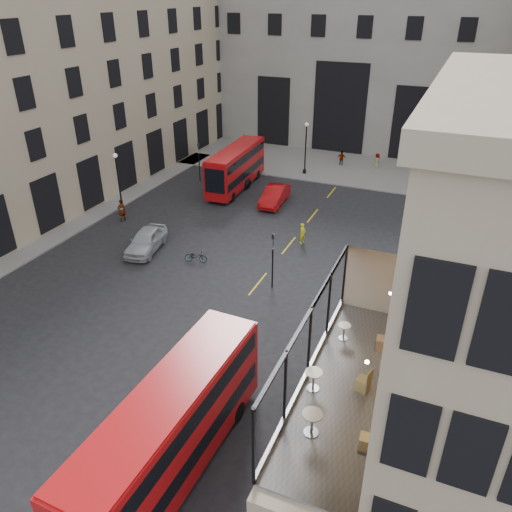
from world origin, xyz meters
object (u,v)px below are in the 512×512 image
at_px(bicycle, 196,256).
at_px(street_lamp_b, 305,152).
at_px(car_b, 275,195).
at_px(cyclist, 303,233).
at_px(bus_near, 171,427).
at_px(car_a, 146,241).
at_px(bus_far, 236,166).
at_px(traffic_light_far, 199,157).
at_px(cafe_table_near, 312,420).
at_px(cafe_chair_b, 363,383).
at_px(cafe_chair_a, 367,442).
at_px(cafe_chair_c, 387,369).
at_px(pedestrian_d, 377,161).
at_px(cafe_table_mid, 314,378).
at_px(cafe_table_far, 344,330).
at_px(cafe_chair_d, 383,343).
at_px(traffic_light_near, 273,254).
at_px(street_lamp_a, 120,188).
at_px(pedestrian_c, 342,159).
at_px(pedestrian_a, 232,156).
at_px(pedestrian_b, 243,165).
at_px(car_c, 243,175).
at_px(pedestrian_e, 122,210).

bearing_deg(bicycle, street_lamp_b, -16.18).
xyz_separation_m(car_b, cyclist, (4.74, -6.48, 0.01)).
relative_size(bus_near, car_a, 2.27).
xyz_separation_m(bus_far, car_a, (-0.54, -14.44, -1.39)).
bearing_deg(traffic_light_far, bus_near, -63.00).
xyz_separation_m(cafe_table_near, cafe_chair_b, (1.08, 2.56, -0.28)).
xyz_separation_m(bus_near, cafe_chair_a, (7.16, -0.07, 2.49)).
bearing_deg(cafe_chair_c, cafe_chair_a, -90.03).
distance_m(bicycle, pedestrian_d, 26.85).
xyz_separation_m(car_a, cafe_table_mid, (16.77, -13.89, 4.31)).
bearing_deg(bicycle, car_b, -18.70).
bearing_deg(cafe_table_far, cafe_chair_d, -2.29).
distance_m(bicycle, cafe_chair_d, 18.48).
height_order(traffic_light_near, traffic_light_far, same).
bearing_deg(cafe_table_mid, street_lamp_a, 140.19).
height_order(traffic_light_far, cafe_table_mid, cafe_table_mid).
bearing_deg(bus_far, cafe_chair_c, -55.24).
relative_size(street_lamp_a, car_b, 1.12).
bearing_deg(traffic_light_near, bus_far, 122.11).
xyz_separation_m(traffic_light_far, car_b, (9.04, -2.72, -1.64)).
relative_size(car_a, pedestrian_c, 2.77).
relative_size(car_a, cyclist, 2.92).
relative_size(traffic_light_far, cafe_table_near, 4.59).
xyz_separation_m(pedestrian_a, pedestrian_b, (2.50, -2.74, 0.13)).
height_order(bus_near, car_c, bus_near).
height_order(bus_near, pedestrian_a, bus_near).
xyz_separation_m(pedestrian_c, cafe_chair_a, (10.83, -40.60, 4.01)).
bearing_deg(car_b, cafe_table_far, -66.60).
bearing_deg(cafe_table_near, cafe_chair_c, 64.56).
bearing_deg(pedestrian_d, car_a, 104.86).
height_order(cyclist, cafe_chair_b, cafe_chair_b).
relative_size(street_lamp_b, cafe_chair_b, 5.93).
xyz_separation_m(pedestrian_b, cafe_chair_b, (18.96, -31.65, 3.90)).
bearing_deg(car_a, traffic_light_far, 93.22).
distance_m(pedestrian_d, cafe_chair_a, 42.12).
bearing_deg(car_a, bicycle, -12.15).
bearing_deg(cafe_table_near, car_b, 113.13).
relative_size(cafe_table_far, cafe_chair_a, 0.80).
relative_size(cafe_table_mid, cafe_table_far, 1.16).
height_order(pedestrian_b, cafe_chair_d, cafe_chair_d).
distance_m(cafe_table_near, cafe_table_far, 5.14).
xyz_separation_m(pedestrian_c, cafe_table_near, (9.12, -40.71, 4.30)).
distance_m(car_a, pedestrian_b, 18.42).
bearing_deg(car_a, cafe_table_near, -53.01).
relative_size(cafe_table_near, cafe_chair_d, 0.85).
height_order(street_lamp_a, car_c, street_lamp_a).
relative_size(cyclist, cafe_chair_c, 1.66).
bearing_deg(pedestrian_e, cafe_chair_b, 78.89).
height_order(bicycle, cafe_table_near, cafe_table_near).
height_order(car_c, cafe_chair_a, cafe_chair_a).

